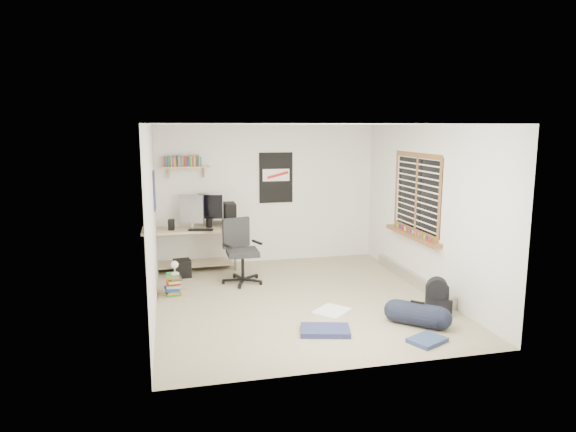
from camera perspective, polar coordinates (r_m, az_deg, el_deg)
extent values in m
cube|color=gray|center=(7.55, 1.12, -9.23)|extent=(4.00, 4.50, 0.01)
cube|color=white|center=(7.14, 1.19, 10.18)|extent=(4.00, 4.50, 0.01)
cube|color=silver|center=(9.42, -2.26, 2.45)|extent=(4.00, 0.01, 2.50)
cube|color=silver|center=(7.02, -14.90, -0.44)|extent=(0.01, 4.50, 2.50)
cube|color=silver|center=(7.97, 15.26, 0.74)|extent=(0.01, 4.50, 2.50)
cube|color=#C5B688|center=(9.16, -10.80, -3.56)|extent=(1.73, 1.03, 0.74)
cube|color=#B4B4BA|center=(8.90, -10.64, 0.04)|extent=(0.43, 0.29, 0.47)
cube|color=gray|center=(9.06, -8.56, 0.31)|extent=(0.45, 0.22, 0.48)
cube|color=black|center=(9.10, -6.46, 0.17)|extent=(0.19, 0.39, 0.41)
cube|color=black|center=(8.80, -9.66, -1.53)|extent=(0.43, 0.25, 0.02)
cube|color=black|center=(8.93, -12.85, -0.93)|extent=(0.11, 0.11, 0.18)
cube|color=black|center=(9.02, -8.75, -0.78)|extent=(0.11, 0.11, 0.16)
cube|color=#232325|center=(8.21, -5.07, -4.10)|extent=(0.85, 0.85, 1.03)
cube|color=tan|center=(9.08, -11.19, 5.35)|extent=(0.80, 0.22, 0.24)
cube|color=black|center=(9.39, -1.34, 4.27)|extent=(0.62, 0.03, 0.92)
cube|color=navy|center=(8.17, -14.63, 2.76)|extent=(0.02, 0.42, 0.60)
cube|color=brown|center=(8.18, 13.99, 2.44)|extent=(0.10, 1.50, 1.26)
cube|color=#B7B2A8|center=(8.46, 13.63, -6.73)|extent=(0.08, 2.50, 0.18)
cube|color=black|center=(7.17, 16.20, -8.96)|extent=(0.36, 0.33, 0.39)
cylinder|color=black|center=(6.75, 14.17, -10.60)|extent=(0.41, 0.41, 0.58)
cube|color=white|center=(7.03, 4.88, -10.54)|extent=(0.60, 0.59, 0.04)
cube|color=navy|center=(6.39, 4.15, -12.57)|extent=(0.67, 0.51, 0.06)
cube|color=navy|center=(6.33, 15.20, -13.17)|extent=(0.50, 0.45, 0.05)
cube|color=olive|center=(7.83, -12.56, -7.59)|extent=(0.49, 0.40, 0.32)
cube|color=white|center=(7.74, -12.47, -6.00)|extent=(0.17, 0.23, 0.20)
cube|color=black|center=(8.76, -11.67, -5.74)|extent=(0.30, 0.30, 0.30)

